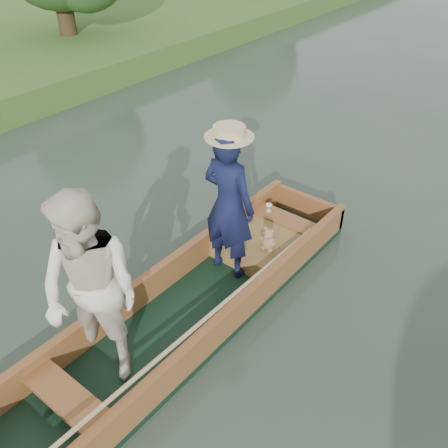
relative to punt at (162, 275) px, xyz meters
The scene contains 2 objects.
ground 0.81m from the punt, 69.70° to the left, with size 120.00×120.00×0.00m, color #283D30.
punt is the anchor object (origin of this frame).
Camera 1 is at (2.74, -2.84, 4.07)m, focal length 40.00 mm.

